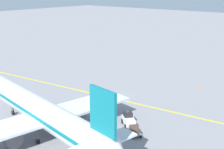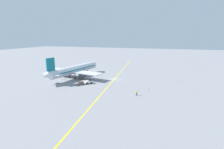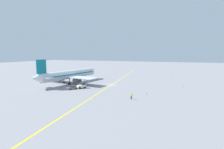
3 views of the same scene
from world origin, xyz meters
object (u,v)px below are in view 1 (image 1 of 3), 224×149
traffic_cone_near_nose (156,64)px  traffic_cone_mid_apron (46,104)px  traffic_cone_by_wingtip (199,87)px  traffic_cone_far_edge (136,131)px  airplane_at_gate (41,112)px  baggage_tug_white (129,120)px  baggage_cart_trailing (135,130)px

traffic_cone_near_nose → traffic_cone_mid_apron: 37.35m
traffic_cone_by_wingtip → traffic_cone_far_edge: 25.11m
airplane_at_gate → traffic_cone_by_wingtip: 35.44m
airplane_at_gate → baggage_tug_white: 13.18m
airplane_at_gate → traffic_cone_far_edge: airplane_at_gate is taller
traffic_cone_near_nose → traffic_cone_far_edge: (-35.73, -19.03, 0.00)m
baggage_tug_white → traffic_cone_far_edge: bearing=-119.1°
traffic_cone_mid_apron → traffic_cone_far_edge: same height
baggage_cart_trailing → baggage_tug_white: bearing=51.7°
traffic_cone_near_nose → traffic_cone_far_edge: size_ratio=1.00×
baggage_cart_trailing → traffic_cone_far_edge: baggage_cart_trailing is taller
traffic_cone_near_nose → airplane_at_gate: bearing=-168.0°
traffic_cone_by_wingtip → baggage_cart_trailing: bearing=-175.1°
traffic_cone_near_nose → traffic_cone_mid_apron: size_ratio=1.00×
baggage_tug_white → traffic_cone_by_wingtip: baggage_tug_white is taller
airplane_at_gate → baggage_tug_white: bearing=-33.9°
baggage_tug_white → baggage_cart_trailing: bearing=-128.3°
baggage_cart_trailing → traffic_cone_mid_apron: (-0.85, 18.97, -0.49)m
airplane_at_gate → baggage_cart_trailing: size_ratio=12.19×
airplane_at_gate → traffic_cone_by_wingtip: size_ratio=64.48×
baggage_tug_white → traffic_cone_near_nose: baggage_tug_white is taller
traffic_cone_far_edge → traffic_cone_near_nose: bearing=28.0°
baggage_cart_trailing → traffic_cone_by_wingtip: 25.91m
traffic_cone_mid_apron → traffic_cone_far_edge: 18.74m
traffic_cone_mid_apron → traffic_cone_far_edge: (1.62, -18.67, 0.00)m
baggage_tug_white → traffic_cone_by_wingtip: (23.76, -0.39, -0.63)m
baggage_cart_trailing → traffic_cone_by_wingtip: (25.81, 2.20, -0.49)m
traffic_cone_mid_apron → traffic_cone_far_edge: bearing=-85.0°
traffic_cone_mid_apron → traffic_cone_by_wingtip: bearing=-32.2°
baggage_tug_white → traffic_cone_by_wingtip: 23.77m
traffic_cone_by_wingtip → airplane_at_gate: bearing=167.6°
traffic_cone_by_wingtip → traffic_cone_far_edge: same height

